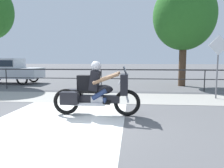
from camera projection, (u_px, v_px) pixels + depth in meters
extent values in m
plane|color=#565659|center=(71.00, 121.00, 5.66)|extent=(120.00, 120.00, 0.00)
cube|color=#99968E|center=(94.00, 97.00, 9.02)|extent=(44.00, 2.40, 0.01)
cube|color=silver|center=(56.00, 123.00, 5.49)|extent=(3.39, 6.00, 0.01)
cube|color=#232326|center=(101.00, 70.00, 11.06)|extent=(36.00, 0.04, 0.06)
cube|color=#232326|center=(101.00, 79.00, 11.12)|extent=(36.00, 0.03, 0.04)
cylinder|color=#232326|center=(6.00, 79.00, 11.60)|extent=(0.05, 0.05, 1.08)
cylinder|color=#232326|center=(101.00, 80.00, 11.12)|extent=(0.05, 0.05, 1.08)
cylinder|color=#232326|center=(205.00, 81.00, 10.65)|extent=(0.05, 0.05, 1.08)
torus|color=black|center=(127.00, 103.00, 6.10)|extent=(0.75, 0.11, 0.75)
torus|color=black|center=(66.00, 102.00, 6.26)|extent=(0.75, 0.11, 0.75)
cube|color=black|center=(96.00, 99.00, 6.17)|extent=(1.33, 0.22, 0.20)
cube|color=silver|center=(97.00, 101.00, 6.17)|extent=(0.34, 0.26, 0.26)
ellipsoid|color=black|center=(103.00, 89.00, 6.12)|extent=(0.54, 0.30, 0.26)
cube|color=black|center=(90.00, 91.00, 6.16)|extent=(0.77, 0.28, 0.08)
cube|color=black|center=(124.00, 84.00, 6.05)|extent=(0.20, 0.55, 0.56)
cube|color=#1E232B|center=(125.00, 71.00, 6.00)|extent=(0.10, 0.47, 0.24)
cylinder|color=silver|center=(119.00, 82.00, 6.06)|extent=(0.04, 0.70, 0.04)
cylinder|color=silver|center=(88.00, 104.00, 6.05)|extent=(0.96, 0.09, 0.09)
cube|color=black|center=(70.00, 98.00, 5.99)|extent=(0.48, 0.28, 0.34)
cube|color=black|center=(74.00, 95.00, 6.47)|extent=(0.48, 0.28, 0.34)
cylinder|color=silver|center=(126.00, 94.00, 6.07)|extent=(0.18, 0.06, 0.52)
cube|color=black|center=(95.00, 81.00, 6.11)|extent=(0.31, 0.36, 0.58)
sphere|color=#8C6647|center=(96.00, 67.00, 6.07)|extent=(0.23, 0.23, 0.23)
sphere|color=#B7B7BC|center=(96.00, 66.00, 6.06)|extent=(0.29, 0.29, 0.29)
cylinder|color=navy|center=(99.00, 94.00, 5.99)|extent=(0.44, 0.13, 0.34)
cylinder|color=navy|center=(105.00, 100.00, 6.00)|extent=(0.11, 0.11, 0.14)
cube|color=black|center=(107.00, 103.00, 6.00)|extent=(0.20, 0.10, 0.09)
cylinder|color=navy|center=(101.00, 93.00, 6.29)|extent=(0.44, 0.13, 0.34)
cylinder|color=navy|center=(106.00, 98.00, 6.30)|extent=(0.11, 0.11, 0.14)
cube|color=black|center=(108.00, 101.00, 6.30)|extent=(0.20, 0.10, 0.09)
cylinder|color=#8C6647|center=(106.00, 79.00, 5.78)|extent=(0.72, 0.09, 0.34)
cylinder|color=#8C6647|center=(108.00, 77.00, 6.37)|extent=(0.72, 0.09, 0.34)
cube|color=black|center=(84.00, 83.00, 6.15)|extent=(0.37, 0.27, 0.42)
cube|color=#B7BCC4|center=(8.00, 73.00, 14.07)|extent=(4.30, 1.67, 0.64)
cube|color=#B7BCC4|center=(4.00, 63.00, 14.02)|extent=(2.24, 1.47, 0.60)
cube|color=#19232D|center=(20.00, 63.00, 13.92)|extent=(0.04, 1.31, 0.48)
cube|color=#19232D|center=(4.00, 63.00, 14.02)|extent=(2.06, 1.51, 0.39)
torus|color=black|center=(22.00, 79.00, 13.22)|extent=(0.75, 0.11, 0.75)
torus|color=black|center=(33.00, 77.00, 14.75)|extent=(0.75, 0.11, 0.75)
cylinder|color=slate|center=(217.00, 70.00, 8.67)|extent=(0.06, 0.06, 2.29)
cube|color=white|center=(219.00, 45.00, 8.53)|extent=(0.78, 0.02, 0.78)
cylinder|color=#473323|center=(182.00, 64.00, 12.75)|extent=(0.41, 0.41, 2.57)
ellipsoid|color=#286623|center=(184.00, 16.00, 12.43)|extent=(3.53, 3.53, 3.88)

